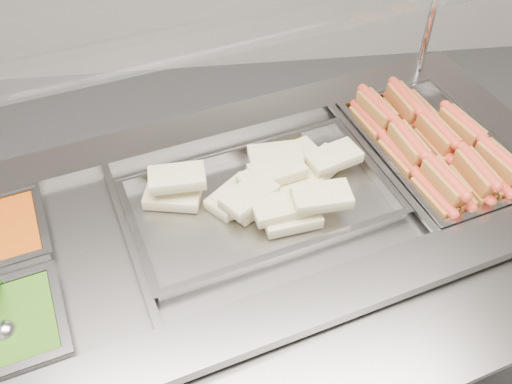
{
  "coord_description": "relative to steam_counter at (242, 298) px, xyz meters",
  "views": [
    {
      "loc": [
        -0.0,
        -0.73,
        2.11
      ],
      "look_at": [
        0.12,
        0.38,
        0.97
      ],
      "focal_mm": 40.0,
      "sensor_mm": 36.0,
      "label": 1
    }
  ],
  "objects": [
    {
      "name": "steam_counter",
      "position": [
        0.0,
        0.0,
        0.0
      ],
      "size": [
        2.14,
        1.38,
        0.95
      ],
      "color": "slate",
      "rests_on": "ground"
    },
    {
      "name": "pan_hotdogs",
      "position": [
        0.63,
        0.18,
        0.43
      ],
      "size": [
        0.5,
        0.65,
        0.11
      ],
      "color": "gray",
      "rests_on": "steam_counter"
    },
    {
      "name": "tray_rail",
      "position": [
        0.15,
        -0.52,
        0.42
      ],
      "size": [
        1.89,
        0.87,
        0.05
      ],
      "color": "gray",
      "rests_on": "steam_counter"
    },
    {
      "name": "serving_spoon",
      "position": [
        -0.58,
        -0.33,
        0.48
      ],
      "size": [
        0.08,
        0.18,
        0.15
      ],
      "color": "silver",
      "rests_on": "pan_peas"
    },
    {
      "name": "tortilla_wraps",
      "position": [
        0.09,
        0.05,
        0.49
      ],
      "size": [
        0.66,
        0.39,
        0.1
      ],
      "color": "beige",
      "rests_on": "pan_wraps"
    },
    {
      "name": "pan_wraps",
      "position": [
        0.06,
        0.02,
        0.45
      ],
      "size": [
        0.8,
        0.6,
        0.07
      ],
      "color": "gray",
      "rests_on": "steam_counter"
    },
    {
      "name": "sneeze_guard",
      "position": [
        -0.06,
        0.22,
        0.86
      ],
      "size": [
        1.75,
        0.77,
        0.46
      ],
      "color": "silver",
      "rests_on": "steam_counter"
    },
    {
      "name": "hotdogs_in_buns",
      "position": [
        0.63,
        0.16,
        0.48
      ],
      "size": [
        0.45,
        0.58,
        0.12
      ],
      "color": "#9B5720",
      "rests_on": "pan_hotdogs"
    }
  ]
}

